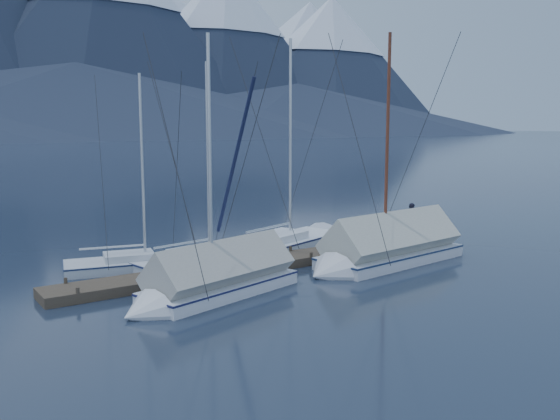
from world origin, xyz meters
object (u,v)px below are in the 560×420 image
(sailboat_open_mid, at_px, (219,257))
(sailboat_open_right, at_px, (297,242))
(sailboat_open_left, at_px, (157,264))
(sailboat_covered_near, at_px, (382,252))
(person, at_px, (411,220))
(sailboat_covered_far, at_px, (209,284))

(sailboat_open_mid, xyz_separation_m, sailboat_open_right, (4.41, 0.69, 0.02))
(sailboat_open_left, relative_size, sailboat_covered_near, 0.82)
(sailboat_open_mid, relative_size, person, 5.53)
(sailboat_open_mid, relative_size, sailboat_covered_far, 0.96)
(sailboat_open_mid, xyz_separation_m, sailboat_covered_far, (-2.69, -4.36, 0.29))
(sailboat_covered_far, relative_size, person, 5.78)
(sailboat_covered_near, distance_m, sailboat_covered_far, 7.76)
(sailboat_covered_far, bearing_deg, sailboat_covered_near, 1.70)
(sailboat_covered_near, bearing_deg, sailboat_covered_far, -178.30)
(sailboat_covered_near, relative_size, person, 6.33)
(sailboat_open_left, distance_m, sailboat_covered_far, 4.82)
(sailboat_open_right, bearing_deg, sailboat_covered_near, -82.28)
(sailboat_open_right, bearing_deg, sailboat_covered_far, -144.62)
(sailboat_covered_near, bearing_deg, person, 29.55)
(sailboat_open_mid, xyz_separation_m, person, (9.15, -1.81, 0.97))
(person, bearing_deg, sailboat_open_mid, 63.64)
(sailboat_open_left, xyz_separation_m, sailboat_covered_near, (7.54, -4.58, 0.35))
(sailboat_open_right, distance_m, person, 5.44)
(sailboat_open_mid, distance_m, person, 9.38)
(sailboat_open_right, xyz_separation_m, sailboat_covered_far, (-7.11, -5.05, 0.27))
(sailboat_covered_far, bearing_deg, person, 12.13)
(sailboat_open_right, bearing_deg, sailboat_open_mid, -171.14)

